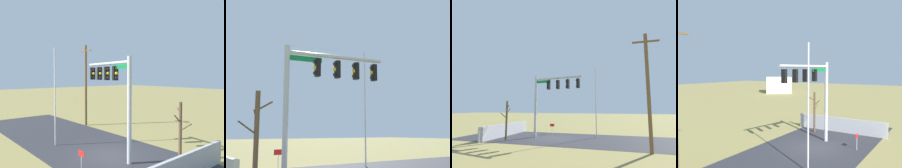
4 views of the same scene
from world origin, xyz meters
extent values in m
plane|color=olive|center=(0.00, 0.00, 0.00)|extent=(160.00, 160.00, 0.00)
cube|color=#2D2D33|center=(-4.00, 0.00, 0.01)|extent=(28.00, 8.00, 0.01)
cube|color=#B7B5AD|center=(3.02, -0.08, 0.00)|extent=(6.00, 6.00, 0.01)
cube|color=#A8A8AD|center=(5.53, 0.02, 0.70)|extent=(0.20, 8.80, 1.40)
cylinder|color=#B2B5BA|center=(2.02, -0.08, 3.34)|extent=(0.28, 0.28, 6.67)
cylinder|color=#B2B5BA|center=(-0.73, 0.40, 6.32)|extent=(5.52, 1.14, 0.20)
cube|color=#0F7238|center=(1.03, 0.10, 6.04)|extent=(1.78, 0.34, 0.28)
cube|color=black|center=(0.37, 0.21, 5.62)|extent=(0.30, 0.40, 0.96)
sphere|color=black|center=(0.52, 0.18, 5.92)|extent=(0.22, 0.22, 0.22)
sphere|color=yellow|center=(0.52, 0.18, 5.62)|extent=(0.22, 0.22, 0.22)
sphere|color=black|center=(0.52, 0.18, 5.32)|extent=(0.22, 0.22, 0.22)
cube|color=black|center=(-0.76, 0.40, 5.62)|extent=(0.30, 0.40, 0.96)
sphere|color=black|center=(-0.61, 0.38, 5.92)|extent=(0.22, 0.22, 0.22)
sphere|color=yellow|center=(-0.61, 0.38, 5.62)|extent=(0.22, 0.22, 0.22)
sphere|color=black|center=(-0.61, 0.38, 5.32)|extent=(0.22, 0.22, 0.22)
cube|color=black|center=(-1.90, 0.60, 5.62)|extent=(0.30, 0.40, 0.96)
sphere|color=black|center=(-1.75, 0.57, 5.92)|extent=(0.22, 0.22, 0.22)
sphere|color=yellow|center=(-1.75, 0.57, 5.62)|extent=(0.22, 0.22, 0.22)
sphere|color=black|center=(-1.75, 0.57, 5.32)|extent=(0.22, 0.22, 0.22)
cube|color=black|center=(-3.03, 0.80, 5.62)|extent=(0.30, 0.40, 0.96)
sphere|color=black|center=(-2.88, 0.77, 5.92)|extent=(0.22, 0.22, 0.22)
sphere|color=yellow|center=(-2.88, 0.77, 5.62)|extent=(0.22, 0.22, 0.22)
sphere|color=black|center=(-2.88, 0.77, 5.32)|extent=(0.22, 0.22, 0.22)
cylinder|color=silver|center=(-4.42, -1.82, 3.82)|extent=(0.10, 0.10, 7.63)
cylinder|color=brown|center=(-8.98, 4.14, 4.37)|extent=(0.26, 0.26, 8.74)
cube|color=brown|center=(-8.98, 4.14, 8.14)|extent=(1.90, 0.12, 0.12)
cylinder|color=brown|center=(4.19, 2.12, 1.94)|extent=(0.20, 0.20, 3.88)
cylinder|color=brown|center=(4.56, 2.12, 2.39)|extent=(0.78, 0.07, 0.57)
cylinder|color=brown|center=(3.95, 2.32, 3.26)|extent=(0.54, 0.47, 0.39)
cylinder|color=brown|center=(4.16, 1.84, 2.89)|extent=(0.12, 0.61, 0.55)
cylinder|color=silver|center=(1.13, -3.01, 0.45)|extent=(0.04, 0.04, 0.90)
cube|color=red|center=(1.13, -3.01, 1.06)|extent=(0.56, 0.02, 0.32)
camera|label=1|loc=(12.13, -10.10, 5.51)|focal=37.26mm
camera|label=2|loc=(8.12, 13.99, 2.24)|focal=48.37mm
camera|label=3|loc=(-6.97, 18.70, 3.22)|focal=29.55mm
camera|label=4|loc=(-17.07, -8.63, 6.11)|focal=39.75mm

